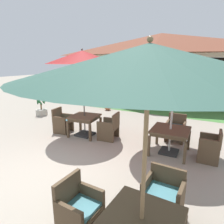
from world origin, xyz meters
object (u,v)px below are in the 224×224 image
patio_chair_near_foreground_north (176,128)px  terracotta_urn (108,107)px  patio_table_mid_left (85,118)px  patio_chair_mid_right_north (163,194)px  patio_chair_mid_left_east (110,127)px  patio_chair_mid_left_west (62,121)px  patio_chair_mid_right_west (79,210)px  patio_table_near_foreground (170,132)px  patio_umbrella_mid_left (82,58)px  potted_palm_left_edge (41,110)px  patio_umbrella_mid_right (149,64)px  patio_chair_near_foreground_east (210,146)px  patio_umbrella_near_foreground (176,67)px

patio_chair_near_foreground_north → terracotta_urn: (-3.95, 2.54, -0.25)m
patio_table_mid_left → patio_chair_mid_right_north: 4.12m
patio_chair_mid_left_east → patio_chair_mid_left_west: bearing=90.0°
patio_chair_near_foreground_north → patio_table_mid_left: 3.07m
patio_table_mid_left → patio_chair_mid_right_north: (3.32, -2.44, -0.20)m
patio_chair_near_foreground_north → patio_chair_mid_right_west: (-0.58, -4.37, 0.01)m
patio_table_near_foreground → patio_umbrella_mid_left: bearing=179.8°
patio_table_mid_left → potted_palm_left_edge: (-3.40, 1.18, -0.33)m
patio_umbrella_mid_left → patio_chair_mid_right_west: (2.30, -3.36, -2.21)m
patio_umbrella_mid_left → patio_chair_mid_right_west: patio_umbrella_mid_left is taller
patio_table_mid_left → patio_chair_mid_left_east: (0.92, 0.11, -0.21)m
patio_chair_mid_right_north → patio_umbrella_mid_right: bearing=90.0°
patio_chair_near_foreground_east → patio_umbrella_mid_right: patio_umbrella_mid_right is taller
patio_umbrella_mid_left → terracotta_urn: size_ratio=7.49×
terracotta_urn → patio_chair_mid_left_west: bearing=-87.7°
patio_umbrella_near_foreground → patio_chair_near_foreground_north: 2.21m
patio_chair_near_foreground_east → patio_table_mid_left: bearing=88.8°
patio_chair_near_foreground_east → patio_umbrella_mid_right: (-0.66, -3.42, 2.08)m
patio_chair_mid_left_west → patio_chair_mid_right_north: patio_chair_mid_left_west is taller
patio_chair_near_foreground_east → potted_palm_left_edge: 7.43m
patio_umbrella_near_foreground → patio_umbrella_mid_left: size_ratio=0.91×
patio_umbrella_mid_right → potted_palm_left_edge: (-6.68, 4.59, -2.20)m
patio_umbrella_near_foreground → patio_table_mid_left: 3.40m
patio_table_near_foreground → patio_umbrella_mid_left: (-2.91, 0.01, 2.01)m
patio_umbrella_near_foreground → patio_table_mid_left: bearing=179.8°
patio_chair_mid_right_north → potted_palm_left_edge: potted_palm_left_edge is taller
patio_chair_mid_right_north → terracotta_urn: size_ratio=2.10×
patio_umbrella_near_foreground → patio_chair_mid_left_west: size_ratio=3.01×
patio_chair_mid_left_east → patio_chair_mid_right_north: patio_chair_mid_left_east is taller
patio_umbrella_mid_left → patio_chair_near_foreground_north: bearing=19.3°
potted_palm_left_edge → patio_table_near_foreground: bearing=-10.7°
patio_table_near_foreground → patio_umbrella_mid_right: size_ratio=0.37×
patio_chair_mid_left_west → patio_umbrella_near_foreground: bearing=84.4°
patio_chair_near_foreground_east → terracotta_urn: (-5.00, 3.54, -0.24)m
patio_table_near_foreground → patio_chair_mid_right_north: size_ratio=1.24×
patio_umbrella_near_foreground → patio_chair_mid_left_east: 2.80m
patio_umbrella_near_foreground → patio_chair_near_foreground_east: bearing=1.3°
patio_umbrella_mid_left → patio_chair_mid_left_west: bearing=-172.9°
patio_chair_near_foreground_north → patio_umbrella_near_foreground: bearing=90.0°
patio_umbrella_mid_left → potted_palm_left_edge: bearing=160.8°
patio_table_near_foreground → patio_chair_mid_left_west: (-3.83, -0.10, -0.22)m
patio_umbrella_mid_right → patio_table_near_foreground: bearing=96.1°
patio_chair_mid_right_west → patio_chair_mid_right_north: (1.01, 0.92, -0.00)m
terracotta_urn → patio_chair_near_foreground_east: bearing=-35.3°
patio_table_mid_left → patio_umbrella_mid_right: 5.08m
patio_chair_near_foreground_east → patio_chair_mid_left_east: (-3.01, 0.10, 0.00)m
patio_umbrella_near_foreground → patio_chair_mid_left_east: patio_umbrella_near_foreground is taller
patio_chair_near_foreground_east → patio_chair_mid_right_west: bearing=152.9°
potted_palm_left_edge → patio_umbrella_mid_left: bearing=-19.2°
patio_chair_mid_left_west → potted_palm_left_edge: bearing=-124.7°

